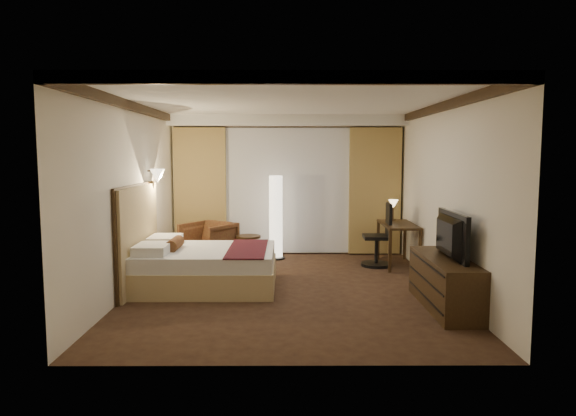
{
  "coord_description": "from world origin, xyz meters",
  "views": [
    {
      "loc": [
        -0.03,
        -7.35,
        1.96
      ],
      "look_at": [
        0.0,
        0.4,
        1.15
      ],
      "focal_mm": 32.0,
      "sensor_mm": 36.0,
      "label": 1
    }
  ],
  "objects_px": {
    "desk": "(398,244)",
    "bed": "(207,268)",
    "side_table": "(248,249)",
    "television": "(444,233)",
    "armchair": "(208,240)",
    "floor_lamp": "(276,217)",
    "dresser": "(445,283)",
    "office_chair": "(377,235)"
  },
  "relations": [
    {
      "from": "office_chair",
      "to": "dresser",
      "type": "height_order",
      "value": "office_chair"
    },
    {
      "from": "desk",
      "to": "office_chair",
      "type": "bearing_deg",
      "value": -172.66
    },
    {
      "from": "bed",
      "to": "desk",
      "type": "distance_m",
      "value": 3.48
    },
    {
      "from": "armchair",
      "to": "office_chair",
      "type": "relative_size",
      "value": 0.73
    },
    {
      "from": "television",
      "to": "armchair",
      "type": "bearing_deg",
      "value": 51.34
    },
    {
      "from": "side_table",
      "to": "television",
      "type": "height_order",
      "value": "television"
    },
    {
      "from": "floor_lamp",
      "to": "dresser",
      "type": "bearing_deg",
      "value": -54.54
    },
    {
      "from": "armchair",
      "to": "dresser",
      "type": "height_order",
      "value": "armchair"
    },
    {
      "from": "side_table",
      "to": "desk",
      "type": "relative_size",
      "value": 0.42
    },
    {
      "from": "bed",
      "to": "side_table",
      "type": "height_order",
      "value": "bed"
    },
    {
      "from": "television",
      "to": "side_table",
      "type": "bearing_deg",
      "value": 44.75
    },
    {
      "from": "bed",
      "to": "television",
      "type": "relative_size",
      "value": 1.79
    },
    {
      "from": "armchair",
      "to": "desk",
      "type": "relative_size",
      "value": 0.68
    },
    {
      "from": "floor_lamp",
      "to": "office_chair",
      "type": "bearing_deg",
      "value": -19.59
    },
    {
      "from": "armchair",
      "to": "television",
      "type": "distance_m",
      "value": 4.42
    },
    {
      "from": "bed",
      "to": "armchair",
      "type": "relative_size",
      "value": 2.43
    },
    {
      "from": "desk",
      "to": "bed",
      "type": "bearing_deg",
      "value": -154.53
    },
    {
      "from": "armchair",
      "to": "office_chair",
      "type": "distance_m",
      "value": 3.01
    },
    {
      "from": "desk",
      "to": "dresser",
      "type": "relative_size",
      "value": 0.72
    },
    {
      "from": "side_table",
      "to": "television",
      "type": "distance_m",
      "value": 3.91
    },
    {
      "from": "side_table",
      "to": "office_chair",
      "type": "xyz_separation_m",
      "value": [
        2.28,
        -0.26,
        0.31
      ]
    },
    {
      "from": "side_table",
      "to": "office_chair",
      "type": "bearing_deg",
      "value": -6.45
    },
    {
      "from": "armchair",
      "to": "floor_lamp",
      "type": "bearing_deg",
      "value": 50.69
    },
    {
      "from": "armchair",
      "to": "floor_lamp",
      "type": "xyz_separation_m",
      "value": [
        1.22,
        0.36,
        0.38
      ]
    },
    {
      "from": "armchair",
      "to": "floor_lamp",
      "type": "height_order",
      "value": "floor_lamp"
    },
    {
      "from": "side_table",
      "to": "television",
      "type": "bearing_deg",
      "value": -45.58
    },
    {
      "from": "armchair",
      "to": "dresser",
      "type": "xyz_separation_m",
      "value": [
        3.44,
        -2.76,
        -0.08
      ]
    },
    {
      "from": "bed",
      "to": "office_chair",
      "type": "height_order",
      "value": "office_chair"
    },
    {
      "from": "bed",
      "to": "office_chair",
      "type": "bearing_deg",
      "value": 27.71
    },
    {
      "from": "dresser",
      "to": "television",
      "type": "bearing_deg",
      "value": -180.0
    },
    {
      "from": "floor_lamp",
      "to": "dresser",
      "type": "distance_m",
      "value": 3.86
    },
    {
      "from": "side_table",
      "to": "office_chair",
      "type": "distance_m",
      "value": 2.31
    },
    {
      "from": "bed",
      "to": "desk",
      "type": "relative_size",
      "value": 1.65
    },
    {
      "from": "desk",
      "to": "television",
      "type": "bearing_deg",
      "value": -89.55
    },
    {
      "from": "side_table",
      "to": "dresser",
      "type": "distance_m",
      "value": 3.86
    },
    {
      "from": "dresser",
      "to": "television",
      "type": "height_order",
      "value": "television"
    },
    {
      "from": "side_table",
      "to": "desk",
      "type": "bearing_deg",
      "value": -4.45
    },
    {
      "from": "floor_lamp",
      "to": "television",
      "type": "height_order",
      "value": "floor_lamp"
    },
    {
      "from": "dresser",
      "to": "floor_lamp",
      "type": "bearing_deg",
      "value": 125.46
    },
    {
      "from": "floor_lamp",
      "to": "bed",
      "type": "bearing_deg",
      "value": -115.05
    },
    {
      "from": "side_table",
      "to": "bed",
      "type": "bearing_deg",
      "value": -105.66
    },
    {
      "from": "bed",
      "to": "floor_lamp",
      "type": "relative_size",
      "value": 1.26
    }
  ]
}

